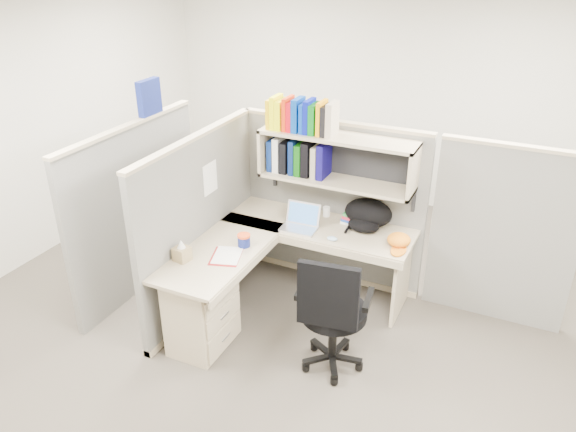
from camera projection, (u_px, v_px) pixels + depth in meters
The scene contains 14 objects.
ground at pixel (292, 325), 4.99m from camera, with size 6.00×6.00×0.00m, color #322F27.
room_shell at pixel (293, 153), 4.27m from camera, with size 6.00×6.00×6.00m.
cubicle at pixel (277, 205), 5.09m from camera, with size 3.79×1.84×1.95m.
desk at pixel (234, 289), 4.72m from camera, with size 1.74×1.75×0.73m.
laptop at pixel (299, 218), 5.00m from camera, with size 0.32×0.32×0.23m, color silver, non-canonical shape.
backpack at pixel (366, 215), 5.02m from camera, with size 0.44×0.34×0.26m, color black, non-canonical shape.
orange_cap at pixel (399, 240), 4.76m from camera, with size 0.20×0.23×0.11m, color orange, non-canonical shape.
snack_canister at pixel (244, 240), 4.76m from camera, with size 0.11×0.11×0.11m.
tissue_box at pixel (182, 250), 4.53m from camera, with size 0.12×0.12×0.19m, color #9F895A, non-canonical shape.
mouse at pixel (332, 239), 4.86m from camera, with size 0.09×0.06×0.04m, color #97B9D6.
paper_cup at pixel (326, 212), 5.27m from camera, with size 0.07×0.07×0.09m, color white.
book_stack at pixel (353, 217), 5.17m from camera, with size 0.15×0.21×0.10m, color slate, non-canonical shape.
loose_paper at pixel (227, 255), 4.64m from camera, with size 0.22×0.29×0.00m, color white, non-canonical shape.
task_chair at pixel (332, 330), 4.31m from camera, with size 0.59×0.54×1.08m.
Camera 1 is at (1.67, -3.67, 3.09)m, focal length 35.00 mm.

